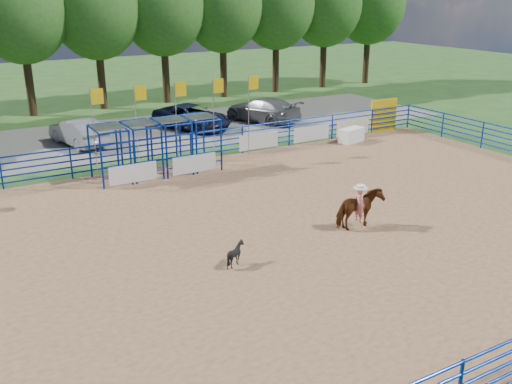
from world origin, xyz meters
TOP-DOWN VIEW (x-y plane):
  - ground at (0.00, 0.00)m, footprint 120.00×120.00m
  - arena_dirt at (0.00, 0.00)m, footprint 30.00×20.00m
  - gravel_strip at (0.00, 17.00)m, footprint 40.00×10.00m
  - announcer_table at (9.56, 8.91)m, footprint 1.65×1.05m
  - horse_and_rider at (1.74, -1.20)m, footprint 1.77×0.81m
  - calf at (-3.58, -1.60)m, footprint 0.84×0.78m
  - car_b at (-4.20, 16.13)m, footprint 2.54×4.81m
  - car_c at (3.03, 16.72)m, footprint 4.28×5.87m
  - car_d at (7.93, 16.23)m, footprint 3.99×5.88m
  - perimeter_fence at (0.00, 0.00)m, footprint 30.10×20.10m
  - chute_assembly at (-1.90, 8.84)m, footprint 19.32×2.41m
  - treeline at (0.00, 26.00)m, footprint 56.40×6.40m

SIDE VIEW (x-z plane):
  - ground at x=0.00m, z-range 0.00..0.00m
  - gravel_strip at x=0.00m, z-range 0.00..0.01m
  - arena_dirt at x=0.00m, z-range 0.00..0.02m
  - calf at x=-3.58m, z-range 0.02..0.80m
  - announcer_table at x=9.56m, z-range 0.02..0.84m
  - perimeter_fence at x=0.00m, z-range 0.00..1.50m
  - car_c at x=3.03m, z-range 0.01..1.49m
  - car_b at x=-4.20m, z-range 0.01..1.52m
  - car_d at x=7.93m, z-range 0.01..1.59m
  - horse_and_rider at x=1.74m, z-range -0.31..2.03m
  - chute_assembly at x=-1.90m, z-range -0.84..3.36m
  - treeline at x=0.00m, z-range 1.91..13.15m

